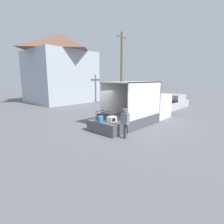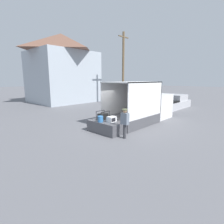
# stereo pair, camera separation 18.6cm
# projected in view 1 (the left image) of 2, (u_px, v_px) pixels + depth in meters

# --- Properties ---
(ground_plane) EXTENTS (160.00, 160.00, 0.00)m
(ground_plane) POSITION_uv_depth(u_px,v_px,m) (113.00, 130.00, 11.42)
(ground_plane) COLOR slate
(box_truck) EXTENTS (6.41, 2.38, 3.09)m
(box_truck) POSITION_uv_depth(u_px,v_px,m) (145.00, 109.00, 14.01)
(box_truck) COLOR white
(box_truck) RESTS_ON ground
(tailgate_deck) EXTENTS (1.29, 2.26, 0.72)m
(tailgate_deck) POSITION_uv_depth(u_px,v_px,m) (106.00, 127.00, 10.89)
(tailgate_deck) COLOR #4C4C51
(tailgate_deck) RESTS_ON ground
(microwave) EXTENTS (0.51, 0.42, 0.33)m
(microwave) POSITION_uv_depth(u_px,v_px,m) (112.00, 119.00, 10.58)
(microwave) COLOR white
(microwave) RESTS_ON tailgate_deck
(portable_generator) EXTENTS (0.74, 0.50, 0.57)m
(portable_generator) POSITION_uv_depth(u_px,v_px,m) (103.00, 116.00, 11.14)
(portable_generator) COLOR black
(portable_generator) RESTS_ON tailgate_deck
(orange_bucket) EXTENTS (0.33, 0.33, 0.37)m
(orange_bucket) POSITION_uv_depth(u_px,v_px,m) (101.00, 119.00, 10.51)
(orange_bucket) COLOR #3370B2
(orange_bucket) RESTS_ON tailgate_deck
(worker_person) EXTENTS (0.30, 0.44, 1.67)m
(worker_person) POSITION_uv_depth(u_px,v_px,m) (125.00, 121.00, 9.63)
(worker_person) COLOR #38383D
(worker_person) RESTS_ON ground
(pickup_truck_silver) EXTENTS (5.39, 1.97, 1.52)m
(pickup_truck_silver) POSITION_uv_depth(u_px,v_px,m) (172.00, 103.00, 20.13)
(pickup_truck_silver) COLOR #B7B7BC
(pickup_truck_silver) RESTS_ON ground
(house_backdrop) EXTENTS (8.61, 8.04, 9.54)m
(house_backdrop) POSITION_uv_depth(u_px,v_px,m) (60.00, 68.00, 25.02)
(house_backdrop) COLOR #A8B2BC
(house_backdrop) RESTS_ON ground
(utility_pole) EXTENTS (1.80, 0.28, 9.00)m
(utility_pole) POSITION_uv_depth(u_px,v_px,m) (122.00, 68.00, 22.18)
(utility_pole) COLOR brown
(utility_pole) RESTS_ON ground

